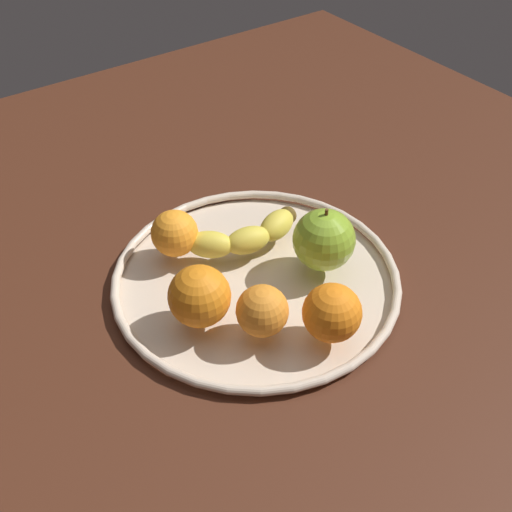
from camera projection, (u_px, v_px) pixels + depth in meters
The scene contains 8 objects.
ground_plane at pixel (256, 293), 84.99cm from camera, with size 144.17×144.17×4.00cm, color #472314.
fruit_bowl at pixel (256, 278), 83.06cm from camera, with size 38.38×38.38×1.80cm.
banana at pixel (247, 235), 85.42cm from camera, with size 17.56×8.12×3.72cm.
apple at pixel (324, 240), 81.16cm from camera, with size 8.29×8.29×9.09cm.
orange_back_left at pixel (262, 311), 72.96cm from camera, with size 6.31×6.31×6.31cm, color orange.
orange_front_right at pixel (175, 233), 83.64cm from camera, with size 6.42×6.42×6.42cm, color orange.
orange_back_right at pixel (199, 296), 73.86cm from camera, with size 7.61×7.61×7.61cm, color orange.
orange_center at pixel (332, 313), 72.22cm from camera, with size 7.05×7.05×7.05cm, color orange.
Camera 1 is at (-34.93, -49.22, 58.05)cm, focal length 43.75 mm.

